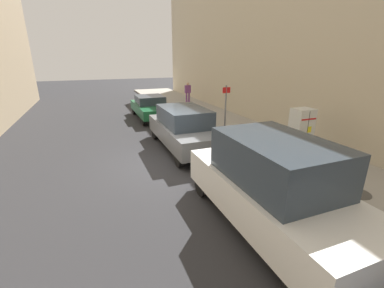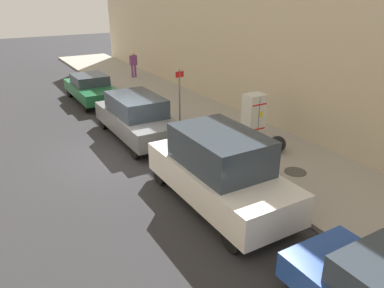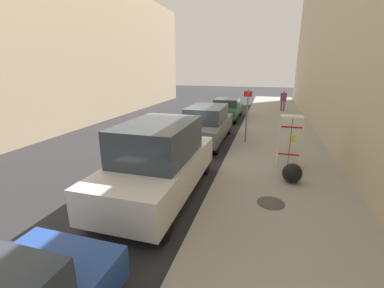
# 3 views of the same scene
# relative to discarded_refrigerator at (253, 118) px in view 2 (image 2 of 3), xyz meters

# --- Properties ---
(ground_plane) EXTENTS (80.00, 80.00, 0.00)m
(ground_plane) POSITION_rel_discarded_refrigerator_xyz_m (4.81, -1.54, -1.05)
(ground_plane) COLOR #28282B
(sidewalk_slab) EXTENTS (4.07, 44.00, 0.13)m
(sidewalk_slab) POSITION_rel_discarded_refrigerator_xyz_m (0.22, -1.54, -0.98)
(sidewalk_slab) COLOR #9E998E
(sidewalk_slab) RESTS_ON ground
(building_facade_near) EXTENTS (2.44, 39.60, 9.80)m
(building_facade_near) POSITION_rel_discarded_refrigerator_xyz_m (-3.03, -1.54, 3.85)
(building_facade_near) COLOR beige
(building_facade_near) RESTS_ON ground
(discarded_refrigerator) EXTENTS (0.73, 0.60, 1.83)m
(discarded_refrigerator) POSITION_rel_discarded_refrigerator_xyz_m (0.00, 0.00, 0.00)
(discarded_refrigerator) COLOR silver
(discarded_refrigerator) RESTS_ON sidewalk_slab
(manhole_cover) EXTENTS (0.70, 0.70, 0.02)m
(manhole_cover) POSITION_rel_discarded_refrigerator_xyz_m (0.54, 2.86, -0.91)
(manhole_cover) COLOR #47443F
(manhole_cover) RESTS_ON sidewalk_slab
(street_sign_post) EXTENTS (0.36, 0.07, 2.46)m
(street_sign_post) POSITION_rel_discarded_refrigerator_xyz_m (1.70, -2.71, 0.46)
(street_sign_post) COLOR slate
(street_sign_post) RESTS_ON sidewalk_slab
(trash_bag) EXTENTS (0.59, 0.59, 0.59)m
(trash_bag) POSITION_rel_discarded_refrigerator_xyz_m (-0.06, 1.33, -0.62)
(trash_bag) COLOR black
(trash_bag) RESTS_ON sidewalk_slab
(pedestrian_walking_far) EXTENTS (0.47, 0.22, 1.64)m
(pedestrian_walking_far) POSITION_rel_discarded_refrigerator_xyz_m (-0.37, -12.84, 0.03)
(pedestrian_walking_far) COLOR #7A3D7F
(pedestrian_walking_far) RESTS_ON sidewalk_slab
(parked_sedan_green) EXTENTS (1.86, 4.46, 1.40)m
(parked_sedan_green) POSITION_rel_discarded_refrigerator_xyz_m (3.60, -8.95, -0.32)
(parked_sedan_green) COLOR #1E6038
(parked_sedan_green) RESTS_ON ground
(parked_suv_gray) EXTENTS (1.89, 4.76, 1.75)m
(parked_suv_gray) POSITION_rel_discarded_refrigerator_xyz_m (3.60, -2.78, -0.14)
(parked_suv_gray) COLOR slate
(parked_suv_gray) RESTS_ON ground
(parked_van_white) EXTENTS (2.00, 4.85, 2.12)m
(parked_van_white) POSITION_rel_discarded_refrigerator_xyz_m (3.60, 2.99, -0.01)
(parked_van_white) COLOR silver
(parked_van_white) RESTS_ON ground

